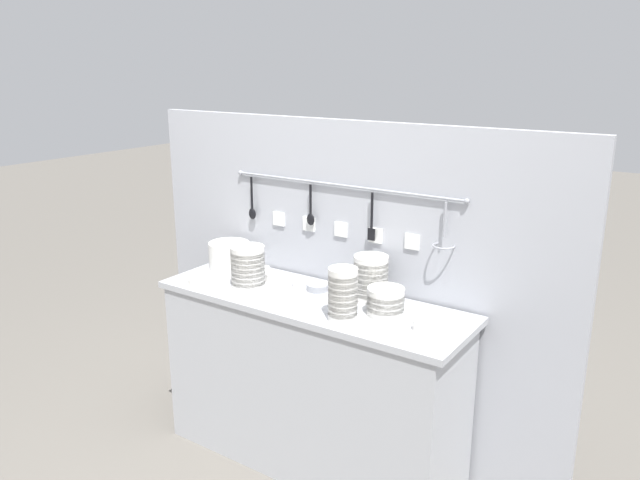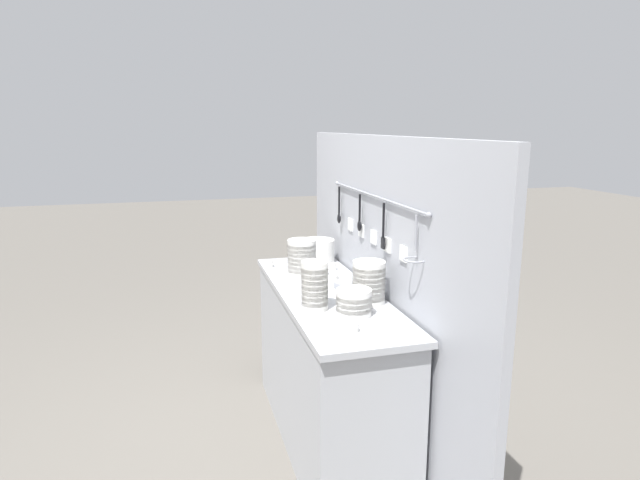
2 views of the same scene
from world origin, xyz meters
TOP-DOWN VIEW (x-y plane):
  - ground_plane at (0.00, 0.00)m, footprint 20.00×20.00m
  - counter at (0.00, 0.00)m, footprint 1.51×0.49m
  - back_wall at (0.00, 0.28)m, footprint 2.31×0.11m
  - bowl_stack_short_front at (-0.33, -0.05)m, footprint 0.16×0.16m
  - bowl_stack_back_corner at (0.23, 0.14)m, footprint 0.16×0.16m
  - bowl_stack_tall_left at (0.38, 0.02)m, footprint 0.16×0.16m
  - bowl_stack_nested_right at (0.25, -0.13)m, footprint 0.12×0.12m
  - plate_stack at (-0.60, 0.11)m, footprint 0.21×0.21m
  - steel_mixing_bowl at (-0.03, 0.10)m, footprint 0.10×0.10m
  - cup_back_left at (-0.30, 0.07)m, footprint 0.04×0.04m
  - cup_by_caddy at (-0.14, 0.09)m, footprint 0.04×0.04m
  - cup_front_right at (-0.56, -0.20)m, footprint 0.04×0.04m
  - cup_front_left at (0.09, 0.17)m, footprint 0.04×0.04m
  - cup_mid_row at (-0.39, 0.15)m, footprint 0.04×0.04m
  - cup_edge_far at (0.56, -0.05)m, footprint 0.04×0.04m

SIDE VIEW (x-z plane):
  - ground_plane at x=0.00m, z-range 0.00..0.00m
  - counter at x=0.00m, z-range 0.00..0.85m
  - back_wall at x=0.00m, z-range 0.00..1.65m
  - steel_mixing_bowl at x=-0.03m, z-range 0.85..0.88m
  - cup_back_left at x=-0.30m, z-range 0.85..0.89m
  - cup_by_caddy at x=-0.14m, z-range 0.85..0.89m
  - cup_front_right at x=-0.56m, z-range 0.85..0.89m
  - cup_front_left at x=0.09m, z-range 0.85..0.89m
  - cup_mid_row at x=-0.39m, z-range 0.85..0.89m
  - cup_edge_far at x=0.56m, z-range 0.85..0.89m
  - bowl_stack_tall_left at x=0.38m, z-range 0.85..0.97m
  - plate_stack at x=-0.60m, z-range 0.85..0.99m
  - bowl_stack_short_front at x=-0.33m, z-range 0.85..1.06m
  - bowl_stack_back_corner at x=0.23m, z-range 0.85..1.06m
  - bowl_stack_nested_right at x=0.25m, z-range 0.85..1.08m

